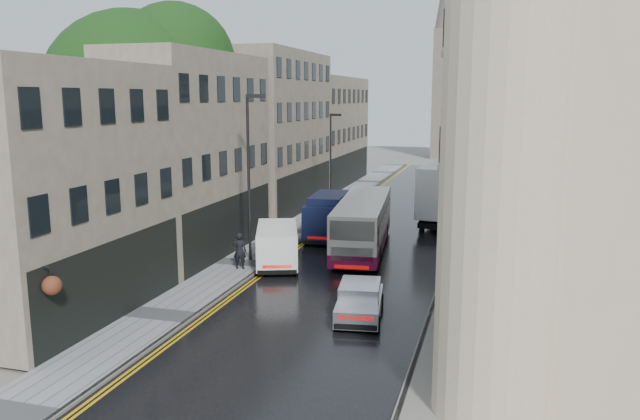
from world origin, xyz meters
The scene contains 16 objects.
road centered at (0.00, 27.50, 0.01)m, with size 9.00×85.00×0.02m, color black.
left_sidewalk centered at (-5.85, 27.50, 0.06)m, with size 2.70×85.00×0.12m, color gray.
right_sidewalk centered at (5.40, 27.50, 0.06)m, with size 1.80×85.00×0.12m, color slate.
old_shop_row centered at (-9.45, 30.00, 6.00)m, with size 4.50×56.00×12.00m, color gray, non-canonical shape.
modern_block centered at (10.30, 26.00, 7.00)m, with size 8.00×40.00×14.00m, color beige, non-canonical shape.
church_spire centered at (0.50, 82.00, 20.00)m, with size 6.40×6.40×40.00m, color #716559, non-canonical shape.
tree_near centered at (-12.50, 20.00, 6.95)m, with size 10.56×10.56×13.89m, color black, non-canonical shape.
tree_far centered at (-12.20, 33.00, 6.23)m, with size 9.24×9.24×12.46m, color black, non-canonical shape.
cream_bus centered at (-1.21, 21.01, 1.50)m, with size 2.47×10.87×2.97m, color beige, non-canonical shape.
white_lorry centered at (2.16, 31.06, 2.13)m, with size 2.41×8.03×4.22m, color white, non-canonical shape.
silver_hatchback centered at (1.26, 11.56, 0.75)m, with size 1.70×3.88×1.45m, color silver, non-canonical shape.
white_van centered at (-4.30, 17.55, 1.09)m, with size 2.03×4.75×2.15m, color white, non-canonical shape.
navy_van centered at (-3.96, 24.50, 1.48)m, with size 2.29×5.73×2.92m, color black, non-canonical shape.
pedestrian centered at (-5.50, 18.06, 1.05)m, with size 0.68×0.45×1.87m, color black.
lamp_post_near centered at (-5.68, 19.87, 4.48)m, with size 0.98×0.22×8.73m, color black, non-canonical shape.
lamp_post_far centered at (-4.70, 32.82, 3.83)m, with size 0.83×0.19×7.41m, color black, non-canonical shape.
Camera 1 is at (6.91, -10.38, 8.78)m, focal length 35.00 mm.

